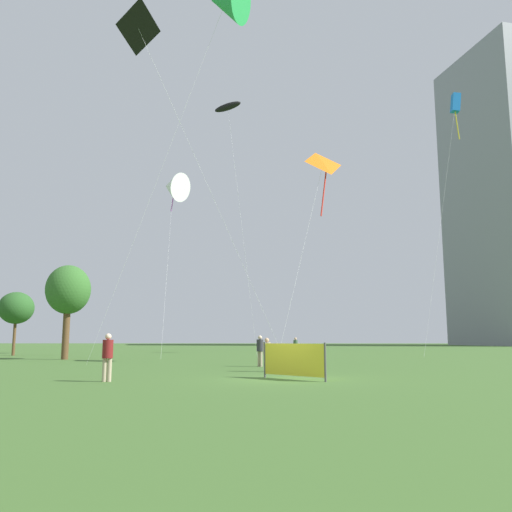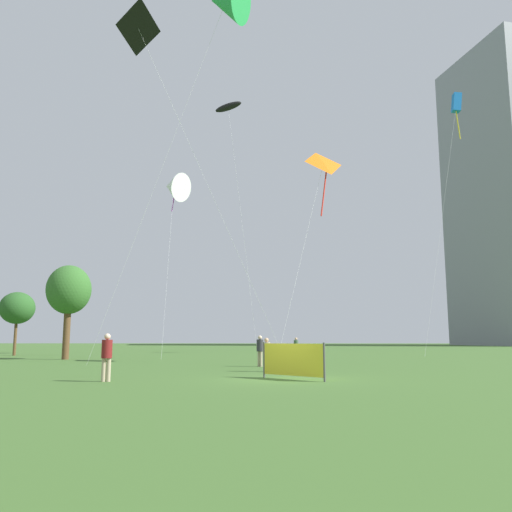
{
  "view_description": "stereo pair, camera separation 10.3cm",
  "coord_description": "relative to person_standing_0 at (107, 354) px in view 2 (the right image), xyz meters",
  "views": [
    {
      "loc": [
        -0.68,
        -21.42,
        1.63
      ],
      "look_at": [
        -1.3,
        10.34,
        6.55
      ],
      "focal_mm": 37.21,
      "sensor_mm": 36.0,
      "label": 1
    },
    {
      "loc": [
        -0.58,
        -21.42,
        1.63
      ],
      "look_at": [
        -1.3,
        10.34,
        6.55
      ],
      "focal_mm": 37.21,
      "sensor_mm": 36.0,
      "label": 2
    }
  ],
  "objects": [
    {
      "name": "kite_flying_6",
      "position": [
        9.96,
        14.69,
        12.26
      ],
      "size": [
        4.67,
        6.36,
        14.39
      ],
      "color": "silver",
      "rests_on": "ground"
    },
    {
      "name": "ground",
      "position": [
        6.71,
        1.11,
        -1.04
      ],
      "size": [
        280.0,
        280.0,
        0.0
      ],
      "primitive_type": "plane",
      "color": "#3D6028"
    },
    {
      "name": "event_banner",
      "position": [
        7.11,
        1.2,
        -0.27
      ],
      "size": [
        2.36,
        2.29,
        1.46
      ],
      "color": "#4C4C4C",
      "rests_on": "ground"
    },
    {
      "name": "kite_flying_4",
      "position": [
        -1.8,
        9.73,
        19.46
      ],
      "size": [
        10.46,
        7.28,
        21.26
      ],
      "color": "silver",
      "rests_on": "ground"
    },
    {
      "name": "person_standing_3",
      "position": [
        6.05,
        6.1,
        -0.09
      ],
      "size": [
        0.36,
        0.36,
        1.64
      ],
      "rotation": [
        0.0,
        0.0,
        4.0
      ],
      "color": "#2D2D33",
      "rests_on": "ground"
    },
    {
      "name": "kite_flying_0",
      "position": [
        2.17,
        30.35,
        23.71
      ],
      "size": [
        4.52,
        2.68,
        25.4
      ],
      "color": "silver",
      "rests_on": "ground"
    },
    {
      "name": "person_standing_2",
      "position": [
        5.65,
        10.79,
        -0.01
      ],
      "size": [
        0.39,
        0.39,
        1.77
      ],
      "rotation": [
        0.0,
        0.0,
        2.29
      ],
      "color": "tan",
      "rests_on": "ground"
    },
    {
      "name": "kite_flying_2",
      "position": [
        26.4,
        33.76,
        25.43
      ],
      "size": [
        7.07,
        6.89,
        27.63
      ],
      "color": "silver",
      "rests_on": "ground"
    },
    {
      "name": "park_tree_0",
      "position": [
        -17.66,
        29.53,
        3.38
      ],
      "size": [
        3.23,
        3.23,
        5.95
      ],
      "color": "brown",
      "rests_on": "ground"
    },
    {
      "name": "person_standing_4",
      "position": [
        8.38,
        23.12,
        -0.08
      ],
      "size": [
        0.37,
        0.37,
        1.66
      ],
      "rotation": [
        0.0,
        0.0,
        3.78
      ],
      "color": "#593372",
      "rests_on": "ground"
    },
    {
      "name": "kite_flying_3",
      "position": [
        3.39,
        12.2,
        23.03
      ],
      "size": [
        10.23,
        3.92,
        25.87
      ],
      "color": "silver",
      "rests_on": "ground"
    },
    {
      "name": "park_tree_1",
      "position": [
        -9.42,
        20.6,
        4.24
      ],
      "size": [
        3.41,
        3.41,
        7.27
      ],
      "color": "brown",
      "rests_on": "ground"
    },
    {
      "name": "person_standing_0",
      "position": [
        0.0,
        0.0,
        0.0
      ],
      "size": [
        0.4,
        0.4,
        1.8
      ],
      "rotation": [
        0.0,
        0.0,
        3.34
      ],
      "color": "tan",
      "rests_on": "ground"
    },
    {
      "name": "kite_flying_1",
      "position": [
        -3.7,
        33.19,
        16.24
      ],
      "size": [
        3.91,
        13.89,
        19.0
      ],
      "color": "silver",
      "rests_on": "ground"
    }
  ]
}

